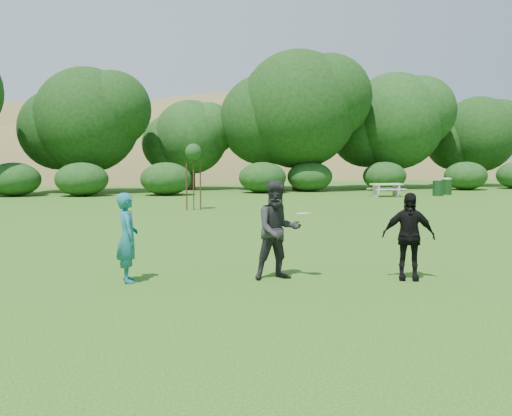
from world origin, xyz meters
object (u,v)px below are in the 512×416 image
at_px(player_teal, 127,238).
at_px(trash_can_lidded, 447,186).
at_px(player_grey, 278,230).
at_px(sapling, 193,154).
at_px(trash_can_near, 438,188).
at_px(player_black, 408,236).
at_px(picnic_table, 386,188).

bearing_deg(player_teal, trash_can_lidded, -49.84).
xyz_separation_m(player_grey, sapling, (0.81, 14.37, 1.51)).
bearing_deg(trash_can_near, player_black, -124.48).
height_order(player_teal, sapling, sapling).
bearing_deg(player_black, trash_can_lidded, 79.35).
height_order(sapling, picnic_table, sapling).
height_order(player_grey, picnic_table, player_grey).
height_order(player_black, trash_can_lidded, player_black).
bearing_deg(player_grey, player_teal, 169.23).
height_order(player_grey, trash_can_near, player_grey).
bearing_deg(picnic_table, player_grey, -123.16).
height_order(player_grey, trash_can_lidded, player_grey).
height_order(player_teal, player_black, player_teal).
relative_size(player_grey, trash_can_near, 2.02).
distance_m(sapling, picnic_table, 13.53).
relative_size(player_teal, player_grey, 0.89).
xyz_separation_m(player_grey, player_black, (2.28, -0.69, -0.11)).
height_order(player_grey, sapling, sapling).
relative_size(picnic_table, trash_can_lidded, 1.71).
xyz_separation_m(trash_can_near, trash_can_lidded, (1.15, 0.81, 0.09)).
distance_m(player_grey, player_black, 2.39).
bearing_deg(trash_can_lidded, player_grey, -130.37).
xyz_separation_m(player_teal, player_grey, (2.68, -0.48, 0.10)).
height_order(player_teal, player_grey, player_grey).
bearing_deg(picnic_table, trash_can_lidded, 7.58).
relative_size(player_teal, picnic_table, 0.90).
relative_size(player_black, sapling, 0.56).
xyz_separation_m(player_black, sapling, (-1.47, 15.06, 1.62)).
relative_size(player_grey, trash_can_lidded, 1.73).
bearing_deg(sapling, trash_can_lidded, 20.23).
bearing_deg(trash_can_near, picnic_table, 176.07).
bearing_deg(player_black, picnic_table, 87.40).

